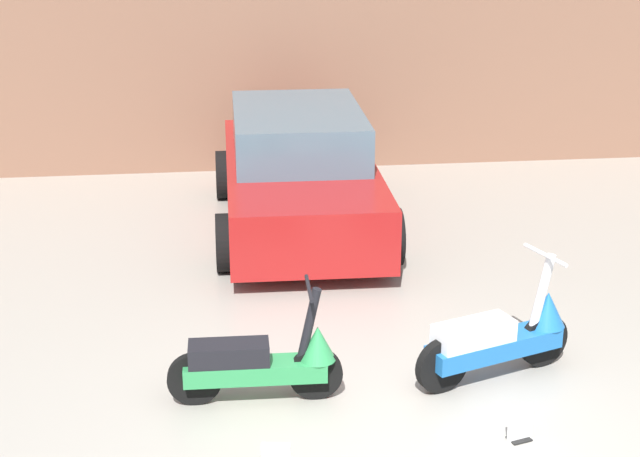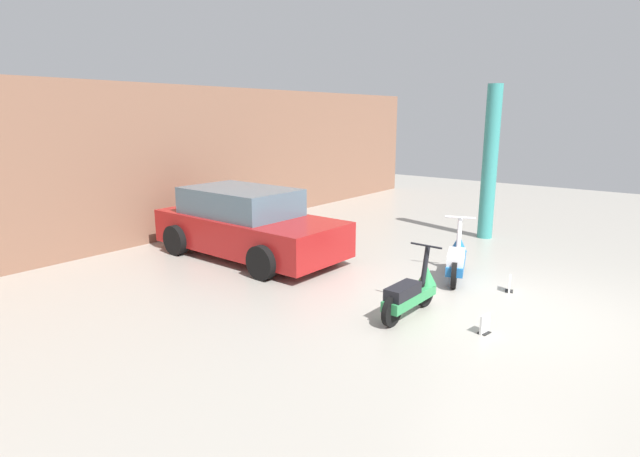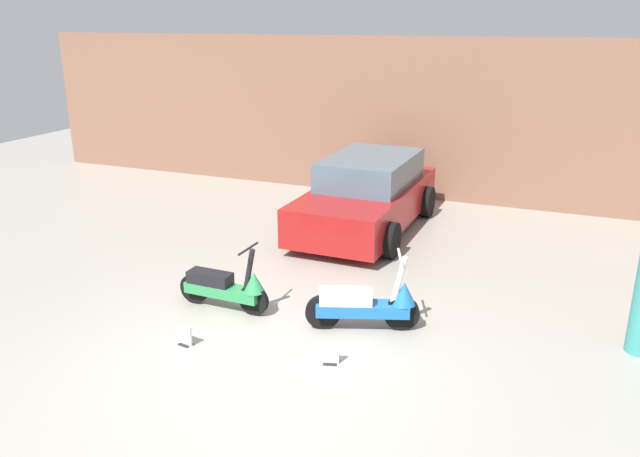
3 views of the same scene
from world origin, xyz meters
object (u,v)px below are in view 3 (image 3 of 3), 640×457
(scooter_front_left, at_px, (227,286))
(car_rear_left, at_px, (367,195))
(placard_near_left_scooter, at_px, (185,336))
(placard_near_right_scooter, at_px, (330,355))
(scooter_front_right, at_px, (368,303))

(scooter_front_left, distance_m, car_rear_left, 4.16)
(scooter_front_left, distance_m, placard_near_left_scooter, 1.09)
(scooter_front_left, relative_size, car_rear_left, 0.34)
(scooter_front_left, bearing_deg, car_rear_left, 81.80)
(car_rear_left, bearing_deg, scooter_front_left, -8.48)
(placard_near_left_scooter, distance_m, placard_near_right_scooter, 1.83)
(placard_near_left_scooter, bearing_deg, placard_near_right_scooter, 8.11)
(car_rear_left, bearing_deg, scooter_front_right, 19.20)
(scooter_front_left, relative_size, scooter_front_right, 0.98)
(scooter_front_right, xyz_separation_m, placard_near_right_scooter, (-0.13, -0.98, -0.25))
(placard_near_left_scooter, xyz_separation_m, placard_near_right_scooter, (1.82, 0.26, 0.00))
(scooter_front_left, xyz_separation_m, placard_near_right_scooter, (1.84, -0.80, -0.23))
(scooter_front_left, height_order, placard_near_left_scooter, scooter_front_left)
(scooter_front_right, bearing_deg, placard_near_right_scooter, -117.70)
(scooter_front_left, distance_m, scooter_front_right, 1.98)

